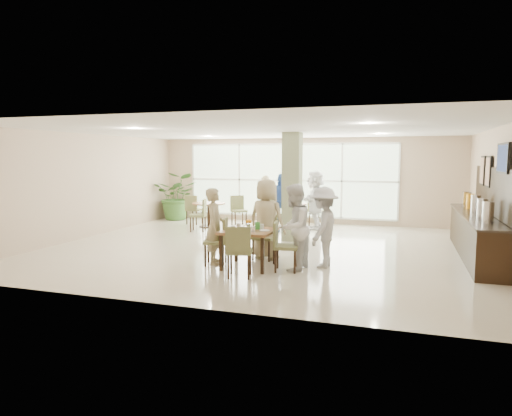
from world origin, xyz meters
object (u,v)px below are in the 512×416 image
(teen_left, at_px, (215,226))
(teen_standing, at_px, (323,227))
(adult_standing, at_px, (265,199))
(buffet_counter, at_px, (477,232))
(teen_far, at_px, (266,219))
(round_table_right, at_px, (288,208))
(teen_right, at_px, (294,227))
(main_table, at_px, (249,234))
(adult_b, at_px, (315,200))
(round_table_left, at_px, (209,209))
(adult_a, at_px, (281,203))
(potted_plant, at_px, (177,196))

(teen_left, distance_m, teen_standing, 2.19)
(teen_left, relative_size, adult_standing, 0.97)
(buffet_counter, height_order, teen_far, buffet_counter)
(round_table_right, xyz_separation_m, adult_standing, (-0.89, 0.48, 0.21))
(teen_right, height_order, adult_standing, teen_right)
(buffet_counter, height_order, teen_standing, buffet_counter)
(teen_left, height_order, adult_standing, adult_standing)
(main_table, bearing_deg, round_table_right, 95.68)
(teen_left, bearing_deg, adult_b, -28.78)
(teen_right, relative_size, adult_standing, 1.05)
(round_table_right, xyz_separation_m, teen_standing, (1.92, -4.83, 0.22))
(teen_right, distance_m, adult_standing, 6.17)
(teen_standing, relative_size, adult_b, 0.90)
(main_table, bearing_deg, teen_right, 5.47)
(round_table_right, height_order, teen_left, teen_left)
(teen_right, xyz_separation_m, adult_b, (-0.56, 5.14, 0.05))
(teen_right, bearing_deg, teen_left, -83.48)
(round_table_left, relative_size, adult_b, 0.59)
(round_table_left, bearing_deg, adult_standing, 38.32)
(teen_far, xyz_separation_m, adult_b, (0.22, 4.35, 0.03))
(round_table_right, relative_size, adult_b, 0.65)
(teen_standing, xyz_separation_m, adult_a, (-1.94, 3.97, 0.05))
(adult_b, bearing_deg, teen_left, -16.98)
(round_table_left, height_order, teen_far, teen_far)
(adult_a, bearing_deg, teen_left, -117.37)
(potted_plant, xyz_separation_m, teen_right, (5.51, -5.72, 0.01))
(teen_left, relative_size, adult_b, 0.87)
(round_table_right, bearing_deg, round_table_left, -163.61)
(teen_left, bearing_deg, round_table_right, -19.32)
(buffet_counter, bearing_deg, round_table_left, 163.46)
(round_table_left, relative_size, teen_standing, 0.65)
(adult_b, distance_m, adult_standing, 1.85)
(round_table_right, relative_size, teen_left, 0.75)
(teen_far, distance_m, adult_a, 3.66)
(adult_a, bearing_deg, buffet_counter, -46.62)
(main_table, height_order, potted_plant, potted_plant)
(adult_standing, bearing_deg, adult_a, 108.86)
(adult_b, bearing_deg, adult_a, -54.17)
(round_table_right, bearing_deg, adult_standing, 151.99)
(round_table_right, height_order, potted_plant, potted_plant)
(main_table, xyz_separation_m, teen_right, (0.89, 0.09, 0.17))
(teen_left, height_order, teen_right, teen_right)
(buffet_counter, bearing_deg, adult_b, 145.88)
(main_table, relative_size, adult_standing, 0.62)
(main_table, relative_size, round_table_left, 0.95)
(main_table, bearing_deg, potted_plant, 128.54)
(main_table, bearing_deg, round_table_left, 122.19)
(round_table_right, distance_m, teen_standing, 5.20)
(teen_standing, height_order, adult_b, adult_b)
(round_table_left, xyz_separation_m, teen_far, (3.02, -3.76, 0.30))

